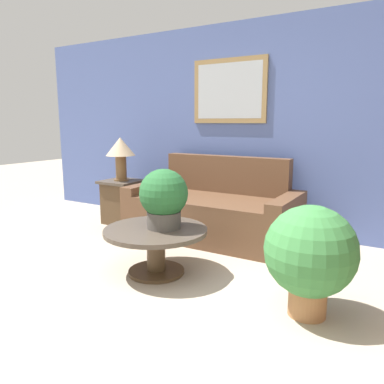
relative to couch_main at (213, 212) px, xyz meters
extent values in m
plane|color=tan|center=(0.54, -2.23, -0.31)|extent=(20.00, 20.00, 0.00)
cube|color=#5166A8|center=(0.54, 0.60, 0.99)|extent=(7.68, 0.06, 2.60)
cube|color=#997A4C|center=(-0.07, 0.55, 1.46)|extent=(1.01, 0.03, 0.81)
cube|color=#B2BCC6|center=(-0.07, 0.54, 1.46)|extent=(0.89, 0.01, 0.69)
cube|color=brown|center=(0.00, -0.04, -0.06)|extent=(1.65, 0.95, 0.50)
cube|color=brown|center=(0.00, 0.35, 0.42)|extent=(1.65, 0.16, 0.46)
cube|color=brown|center=(-0.92, -0.04, -0.01)|extent=(0.18, 0.95, 0.60)
cube|color=brown|center=(0.92, -0.04, -0.01)|extent=(0.18, 0.95, 0.60)
cylinder|color=#4C3823|center=(0.07, -1.26, -0.30)|extent=(0.52, 0.52, 0.03)
cylinder|color=#4C3823|center=(0.07, -1.26, -0.10)|extent=(0.17, 0.17, 0.36)
cylinder|color=#473D33|center=(0.07, -1.26, 0.10)|extent=(0.94, 0.94, 0.04)
cube|color=#4C3823|center=(-1.37, -0.07, -0.03)|extent=(0.42, 0.42, 0.56)
cube|color=#473D33|center=(-1.37, -0.07, 0.27)|extent=(0.50, 0.50, 0.03)
cylinder|color=brown|center=(-1.37, -0.07, 0.29)|extent=(0.21, 0.21, 0.02)
cylinder|color=brown|center=(-1.37, -0.07, 0.46)|extent=(0.15, 0.15, 0.32)
cone|color=tan|center=(-1.37, -0.07, 0.74)|extent=(0.39, 0.39, 0.24)
cylinder|color=#4C4742|center=(0.13, -1.20, 0.19)|extent=(0.31, 0.31, 0.15)
sphere|color=#235B2D|center=(0.13, -1.20, 0.44)|extent=(0.44, 0.44, 0.44)
cylinder|color=#9E6B42|center=(1.47, -1.33, -0.19)|extent=(0.27, 0.27, 0.24)
sphere|color=#387A3D|center=(1.47, -1.33, 0.18)|extent=(0.65, 0.65, 0.65)
camera|label=1|loc=(2.04, -3.91, 1.07)|focal=35.00mm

